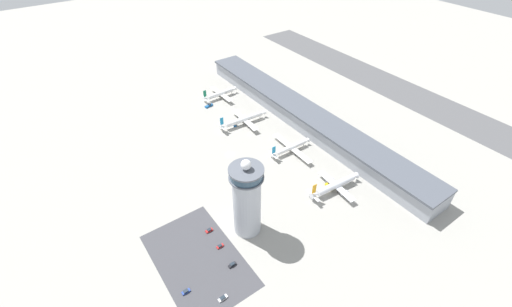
% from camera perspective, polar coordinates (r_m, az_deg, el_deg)
% --- Properties ---
extents(ground_plane, '(1000.00, 1000.00, 0.00)m').
position_cam_1_polar(ground_plane, '(248.35, -4.38, -0.16)').
color(ground_plane, '#9E9B93').
extents(terminal_building, '(240.88, 25.00, 14.29)m').
position_cam_1_polar(terminal_building, '(278.91, 7.93, 6.20)').
color(terminal_building, '#9399A3').
rests_on(terminal_building, ground).
extents(runway_strip, '(361.33, 44.00, 0.01)m').
position_cam_1_polar(runway_strip, '(361.00, 21.61, 10.39)').
color(runway_strip, '#515154').
rests_on(runway_strip, ground).
extents(control_tower, '(18.04, 18.04, 50.25)m').
position_cam_1_polar(control_tower, '(182.04, -1.54, -7.66)').
color(control_tower, '#ADB2BC').
rests_on(control_tower, ground).
extents(parking_lot_surface, '(64.00, 40.00, 0.01)m').
position_cam_1_polar(parking_lot_surface, '(189.62, -9.59, -17.07)').
color(parking_lot_surface, '#424247').
rests_on(parking_lot_surface, ground).
extents(airplane_gate_alpha, '(32.45, 33.79, 12.22)m').
position_cam_1_polar(airplane_gate_alpha, '(316.60, -5.95, 9.90)').
color(airplane_gate_alpha, white).
rests_on(airplane_gate_alpha, ground).
extents(airplane_gate_bravo, '(35.42, 41.96, 12.49)m').
position_cam_1_polar(airplane_gate_bravo, '(277.99, -2.06, 5.69)').
color(airplane_gate_bravo, white).
rests_on(airplane_gate_bravo, ground).
extents(airplane_gate_charlie, '(41.43, 33.55, 10.90)m').
position_cam_1_polar(airplane_gate_charlie, '(249.57, 5.85, 1.00)').
color(airplane_gate_charlie, white).
rests_on(airplane_gate_charlie, ground).
extents(airplane_gate_delta, '(31.88, 37.97, 13.08)m').
position_cam_1_polar(airplane_gate_delta, '(223.39, 13.07, -5.19)').
color(airplane_gate_delta, silver).
rests_on(airplane_gate_delta, ground).
extents(service_truck_catering, '(3.67, 7.89, 2.62)m').
position_cam_1_polar(service_truck_catering, '(305.52, -7.85, 7.91)').
color(service_truck_catering, black).
rests_on(service_truck_catering, ground).
extents(service_truck_fuel, '(6.92, 5.20, 2.52)m').
position_cam_1_polar(service_truck_fuel, '(278.83, -3.55, 4.95)').
color(service_truck_fuel, black).
rests_on(service_truck_fuel, ground).
extents(service_truck_baggage, '(6.34, 2.95, 2.56)m').
position_cam_1_polar(service_truck_baggage, '(226.54, 12.11, -5.37)').
color(service_truck_baggage, black).
rests_on(service_truck_baggage, ground).
extents(car_grey_coupe, '(1.89, 4.13, 1.35)m').
position_cam_1_polar(car_grey_coupe, '(192.47, -6.01, -15.11)').
color(car_grey_coupe, black).
rests_on(car_grey_coupe, ground).
extents(car_navy_sedan, '(1.81, 4.20, 1.38)m').
position_cam_1_polar(car_navy_sedan, '(180.45, -11.59, -21.62)').
color(car_navy_sedan, black).
rests_on(car_navy_sedan, ground).
extents(car_blue_compact, '(1.91, 4.50, 1.58)m').
position_cam_1_polar(car_blue_compact, '(185.24, -3.97, -18.01)').
color(car_blue_compact, black).
rests_on(car_blue_compact, ground).
extents(car_maroon_suv, '(1.98, 4.28, 1.51)m').
position_cam_1_polar(car_maroon_suv, '(199.68, -7.81, -12.57)').
color(car_maroon_suv, black).
rests_on(car_maroon_suv, ground).
extents(car_red_hatchback, '(1.98, 4.84, 1.36)m').
position_cam_1_polar(car_red_hatchback, '(176.38, -5.55, -22.87)').
color(car_red_hatchback, black).
rests_on(car_red_hatchback, ground).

